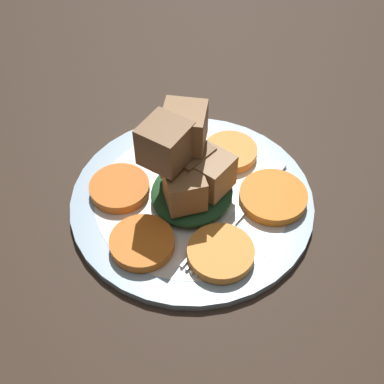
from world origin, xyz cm
name	(u,v)px	position (x,y,z in cm)	size (l,w,h in cm)	color
table_slab	(192,209)	(0.00, 0.00, 1.00)	(120.00, 120.00, 2.00)	#38281E
plate	(192,201)	(0.00, 0.00, 2.52)	(29.14, 29.14, 1.05)	#99B7D1
carrot_slice_0	(120,188)	(-1.91, 8.57, 3.70)	(7.23, 7.23, 1.19)	orange
carrot_slice_1	(142,243)	(-8.49, 2.90, 3.70)	(7.24, 7.24, 1.19)	orange
carrot_slice_2	(221,253)	(-6.95, -5.71, 3.70)	(7.38, 7.38, 1.19)	orange
carrot_slice_3	(273,197)	(2.76, -9.22, 3.70)	(8.10, 8.10, 1.19)	orange
carrot_slice_4	(230,152)	(8.36, -2.30, 3.70)	(6.84, 6.84, 1.19)	orange
carrot_slice_5	(169,146)	(6.87, 5.56, 3.70)	(7.39, 7.39, 1.19)	orange
center_pile	(188,169)	(0.09, 0.49, 7.82)	(10.70, 10.30, 11.57)	#235128
fork	(237,216)	(-1.11, -5.94, 3.30)	(19.54, 7.61, 0.40)	silver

